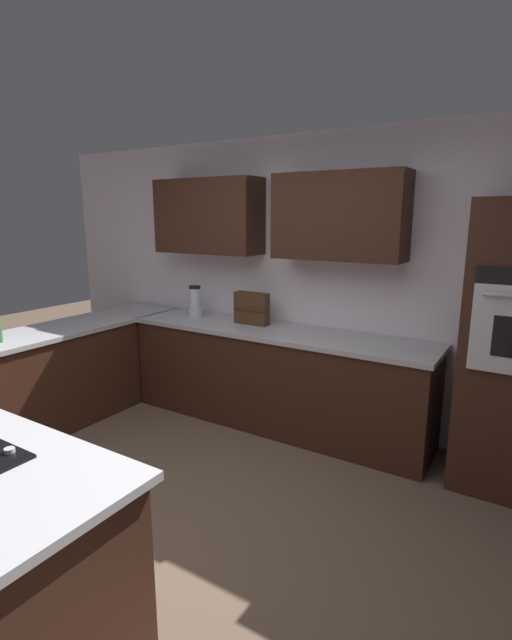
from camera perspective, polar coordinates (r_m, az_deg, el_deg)
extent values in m
plane|color=brown|center=(3.22, -12.83, -23.69)|extent=(14.00, 14.00, 0.00)
cube|color=silver|center=(4.37, 6.03, 4.75)|extent=(6.00, 0.10, 2.60)
cube|color=#381E14|center=(3.97, 10.11, 12.34)|extent=(1.10, 0.34, 0.71)
cube|color=#381E14|center=(4.65, -5.88, 12.47)|extent=(1.10, 0.34, 0.71)
cube|color=#381E14|center=(4.30, 2.31, -7.30)|extent=(2.80, 0.60, 0.86)
cube|color=#B2B2B7|center=(4.16, 2.36, -1.47)|extent=(2.84, 0.64, 0.04)
cube|color=#381E14|center=(4.63, -24.53, -6.99)|extent=(0.60, 2.90, 0.86)
cube|color=#B2B2B7|center=(4.51, -25.05, -1.58)|extent=(0.64, 2.94, 0.04)
cylinder|color=#B2B2B7|center=(2.29, -27.90, -13.90)|extent=(0.04, 0.04, 0.02)
cylinder|color=silver|center=(4.71, -7.42, 1.03)|extent=(0.15, 0.15, 0.11)
cylinder|color=silver|center=(4.69, -7.47, 2.76)|extent=(0.11, 0.11, 0.18)
cylinder|color=black|center=(4.67, -7.51, 4.00)|extent=(0.12, 0.12, 0.03)
cube|color=#472B19|center=(4.35, -0.54, 1.43)|extent=(0.34, 0.10, 0.30)
cube|color=#472B19|center=(4.30, -0.93, 1.31)|extent=(0.32, 0.02, 0.02)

